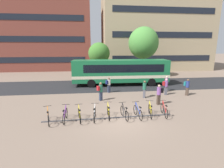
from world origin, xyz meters
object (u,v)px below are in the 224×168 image
at_px(parked_bicycle_white_3, 95,114).
at_px(street_tree_1, 143,43).
at_px(commuter_red_pack_6, 166,86).
at_px(parked_bicycle_blue_6, 138,112).
at_px(commuter_navy_pack_1, 109,84).
at_px(commuter_black_pack_0, 159,93).
at_px(commuter_red_pack_5, 100,90).
at_px(parked_bicycle_yellow_2, 80,115).
at_px(parked_bicycle_red_8, 164,110).
at_px(parked_bicycle_yellow_7, 150,111).
at_px(parked_bicycle_yellow_4, 108,113).
at_px(parked_bicycle_black_5, 124,113).
at_px(parked_bicycle_purple_1, 65,115).
at_px(city_bus, 120,71).
at_px(street_tree_0, 99,53).
at_px(parked_bicycle_orange_0, 48,117).
at_px(commuter_teal_pack_3, 187,86).
at_px(commuter_maroon_pack_2, 166,83).
at_px(commuter_navy_pack_4, 145,88).

distance_m(parked_bicycle_white_3, street_tree_1, 18.59).
relative_size(parked_bicycle_white_3, commuter_red_pack_6, 1.01).
relative_size(parked_bicycle_blue_6, commuter_navy_pack_1, 1.05).
bearing_deg(commuter_black_pack_0, street_tree_1, -111.08).
height_order(commuter_red_pack_5, street_tree_1, street_tree_1).
bearing_deg(parked_bicycle_yellow_2, parked_bicycle_red_8, -97.31).
bearing_deg(commuter_navy_pack_1, parked_bicycle_yellow_7, -95.43).
distance_m(parked_bicycle_yellow_4, parked_bicycle_black_5, 1.10).
bearing_deg(parked_bicycle_black_5, parked_bicycle_purple_1, 82.30).
xyz_separation_m(city_bus, parked_bicycle_yellow_2, (-4.49, -10.46, -1.39)).
height_order(street_tree_0, street_tree_1, street_tree_1).
height_order(parked_bicycle_orange_0, commuter_red_pack_5, commuter_red_pack_5).
xyz_separation_m(city_bus, commuter_teal_pack_3, (5.88, -5.65, -0.80)).
bearing_deg(street_tree_1, commuter_maroon_pack_2, -91.07).
bearing_deg(commuter_red_pack_6, parked_bicycle_purple_1, -144.98).
relative_size(parked_bicycle_purple_1, commuter_red_pack_6, 1.01).
bearing_deg(street_tree_1, parked_bicycle_blue_6, -107.78).
bearing_deg(parked_bicycle_yellow_2, city_bus, -31.94).
relative_size(commuter_navy_pack_1, commuter_red_pack_6, 0.96).
distance_m(parked_bicycle_yellow_4, parked_bicycle_blue_6, 2.05).
bearing_deg(parked_bicycle_yellow_4, commuter_teal_pack_3, -60.56).
relative_size(parked_bicycle_yellow_2, street_tree_1, 0.22).
height_order(parked_bicycle_yellow_7, commuter_maroon_pack_2, commuter_maroon_pack_2).
bearing_deg(street_tree_1, commuter_red_pack_5, -122.25).
relative_size(parked_bicycle_orange_0, commuter_navy_pack_4, 1.00).
height_order(parked_bicycle_yellow_4, commuter_teal_pack_3, commuter_teal_pack_3).
bearing_deg(commuter_red_pack_6, commuter_navy_pack_1, 170.48).
xyz_separation_m(parked_bicycle_purple_1, parked_bicycle_black_5, (3.98, -0.01, 0.00)).
distance_m(city_bus, parked_bicycle_orange_0, 12.46).
relative_size(parked_bicycle_blue_6, street_tree_0, 0.31).
distance_m(commuter_teal_pack_3, commuter_navy_pack_4, 4.50).
distance_m(parked_bicycle_yellow_4, parked_bicycle_yellow_7, 2.97).
xyz_separation_m(parked_bicycle_red_8, street_tree_1, (3.17, 15.88, 5.01)).
bearing_deg(commuter_navy_pack_1, commuter_maroon_pack_2, -27.27).
relative_size(parked_bicycle_red_8, commuter_black_pack_0, 0.98).
height_order(parked_bicycle_orange_0, street_tree_0, street_tree_0).
distance_m(parked_bicycle_white_3, commuter_navy_pack_1, 6.93).
bearing_deg(parked_bicycle_white_3, commuter_navy_pack_4, -42.58).
bearing_deg(commuter_maroon_pack_2, commuter_black_pack_0, -21.59).
xyz_separation_m(parked_bicycle_yellow_2, commuter_navy_pack_4, (5.87, 4.56, 0.58)).
height_order(commuter_navy_pack_1, commuter_red_pack_5, commuter_red_pack_5).
xyz_separation_m(commuter_maroon_pack_2, street_tree_1, (0.18, 9.54, 4.41)).
height_order(parked_bicycle_yellow_2, commuter_navy_pack_1, commuter_navy_pack_1).
relative_size(parked_bicycle_orange_0, parked_bicycle_yellow_4, 0.97).
height_order(city_bus, commuter_red_pack_5, city_bus).
distance_m(parked_bicycle_white_3, parked_bicycle_red_8, 4.95).
height_order(parked_bicycle_yellow_4, parked_bicycle_blue_6, same).
height_order(parked_bicycle_orange_0, parked_bicycle_white_3, same).
relative_size(parked_bicycle_white_3, commuter_navy_pack_4, 1.02).
bearing_deg(street_tree_0, commuter_navy_pack_4, -72.98).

